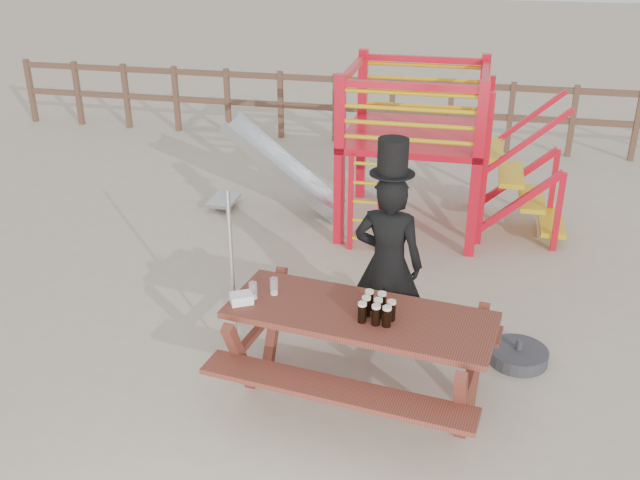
{
  "coord_description": "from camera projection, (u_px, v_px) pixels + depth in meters",
  "views": [
    {
      "loc": [
        0.93,
        -5.12,
        3.79
      ],
      "look_at": [
        -0.39,
        0.8,
        0.96
      ],
      "focal_mm": 40.0,
      "sensor_mm": 36.0,
      "label": 1
    }
  ],
  "objects": [
    {
      "name": "man_with_hat",
      "position": [
        388.0,
        260.0,
        6.42
      ],
      "size": [
        0.67,
        0.47,
        2.05
      ],
      "rotation": [
        0.0,
        0.0,
        3.05
      ],
      "color": "black",
      "rests_on": "ground"
    },
    {
      "name": "parasol_base",
      "position": [
        518.0,
        355.0,
        6.55
      ],
      "size": [
        0.55,
        0.55,
        0.23
      ],
      "color": "#333338",
      "rests_on": "ground"
    },
    {
      "name": "empty_glasses",
      "position": [
        264.0,
        289.0,
        5.95
      ],
      "size": [
        0.22,
        0.18,
        0.15
      ],
      "color": "silver",
      "rests_on": "picnic_table"
    },
    {
      "name": "playground_fort",
      "position": [
        408.0,
        145.0,
        9.01
      ],
      "size": [
        4.71,
        1.84,
        2.1
      ],
      "color": "red",
      "rests_on": "ground"
    },
    {
      "name": "ground",
      "position": [
        343.0,
        379.0,
        6.32
      ],
      "size": [
        60.0,
        60.0,
        0.0
      ],
      "primitive_type": "plane",
      "color": "#B5A38D",
      "rests_on": "ground"
    },
    {
      "name": "stout_pints",
      "position": [
        376.0,
        309.0,
        5.62
      ],
      "size": [
        0.29,
        0.3,
        0.17
      ],
      "color": "black",
      "rests_on": "picnic_table"
    },
    {
      "name": "picnic_table",
      "position": [
        359.0,
        345.0,
        5.87
      ],
      "size": [
        2.34,
        1.77,
        0.84
      ],
      "rotation": [
        0.0,
        0.0,
        -0.14
      ],
      "color": "brown",
      "rests_on": "ground"
    },
    {
      "name": "paper_bag",
      "position": [
        241.0,
        298.0,
        5.87
      ],
      "size": [
        0.23,
        0.21,
        0.08
      ],
      "primitive_type": "cube",
      "rotation": [
        0.0,
        0.0,
        0.51
      ],
      "color": "white",
      "rests_on": "picnic_table"
    },
    {
      "name": "metal_pole",
      "position": [
        233.0,
        283.0,
        6.14
      ],
      "size": [
        0.04,
        0.04,
        1.72
      ],
      "primitive_type": "cylinder",
      "color": "#B2B2B7",
      "rests_on": "ground"
    },
    {
      "name": "back_fence",
      "position": [
        421.0,
        105.0,
        12.2
      ],
      "size": [
        15.09,
        0.09,
        1.2
      ],
      "color": "brown",
      "rests_on": "ground"
    }
  ]
}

